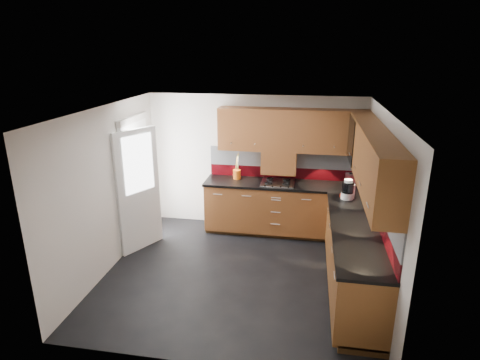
% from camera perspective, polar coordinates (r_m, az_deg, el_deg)
% --- Properties ---
extents(room, '(4.00, 3.80, 2.64)m').
position_cam_1_polar(room, '(5.41, -0.47, 0.44)').
color(room, black).
extents(base_cabinets, '(2.70, 3.20, 0.95)m').
position_cam_1_polar(base_cabinets, '(6.39, 10.24, -7.19)').
color(base_cabinets, brown).
rests_on(base_cabinets, room).
extents(countertop, '(2.72, 3.22, 0.04)m').
position_cam_1_polar(countertop, '(6.19, 10.37, -3.21)').
color(countertop, black).
rests_on(countertop, base_cabinets).
extents(backsplash, '(2.70, 3.20, 0.54)m').
position_cam_1_polar(backsplash, '(6.31, 12.53, -0.13)').
color(backsplash, maroon).
rests_on(backsplash, countertop).
extents(upper_cabinets, '(2.50, 3.20, 0.72)m').
position_cam_1_polar(upper_cabinets, '(6.00, 12.55, 5.16)').
color(upper_cabinets, brown).
rests_on(upper_cabinets, room).
extents(extractor_hood, '(0.60, 0.33, 0.40)m').
position_cam_1_polar(extractor_hood, '(6.98, 5.57, 2.59)').
color(extractor_hood, brown).
rests_on(extractor_hood, room).
extents(glass_cabinet, '(0.32, 0.80, 0.66)m').
position_cam_1_polar(glass_cabinet, '(6.32, 16.83, 5.70)').
color(glass_cabinet, black).
rests_on(glass_cabinet, room).
extents(back_door, '(0.42, 1.19, 2.04)m').
position_cam_1_polar(back_door, '(6.76, -14.33, -0.63)').
color(back_door, white).
rests_on(back_door, room).
extents(gas_hob, '(0.56, 0.50, 0.04)m').
position_cam_1_polar(gas_hob, '(6.92, 5.38, -0.37)').
color(gas_hob, silver).
rests_on(gas_hob, countertop).
extents(utensil_pot, '(0.13, 0.13, 0.48)m').
position_cam_1_polar(utensil_pot, '(7.10, -0.44, 0.96)').
color(utensil_pot, orange).
rests_on(utensil_pot, countertop).
extents(toaster, '(0.33, 0.26, 0.21)m').
position_cam_1_polar(toaster, '(7.07, 16.06, 0.13)').
color(toaster, silver).
rests_on(toaster, countertop).
extents(food_processor, '(0.19, 0.19, 0.31)m').
position_cam_1_polar(food_processor, '(6.36, 15.05, -1.39)').
color(food_processor, white).
rests_on(food_processor, countertop).
extents(paper_towel, '(0.12, 0.12, 0.22)m').
position_cam_1_polar(paper_towel, '(6.42, 15.56, -1.56)').
color(paper_towel, white).
rests_on(paper_towel, countertop).
extents(orange_cloth, '(0.17, 0.15, 0.02)m').
position_cam_1_polar(orange_cloth, '(6.51, 14.67, -2.16)').
color(orange_cloth, red).
rests_on(orange_cloth, countertop).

